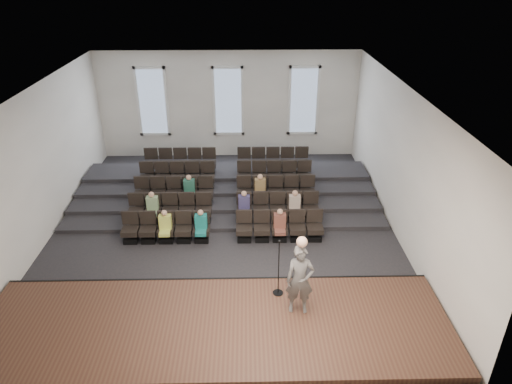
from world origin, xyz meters
TOP-DOWN VIEW (x-y plane):
  - ground at (0.00, 0.00)m, footprint 14.00×14.00m
  - ceiling at (0.00, 0.00)m, footprint 12.00×14.00m
  - wall_back at (0.00, 7.02)m, footprint 12.00×0.04m
  - wall_front at (0.00, -7.02)m, footprint 12.00×0.04m
  - wall_left at (-6.02, 0.00)m, footprint 0.04×14.00m
  - wall_right at (6.02, 0.00)m, footprint 0.04×14.00m
  - stage at (0.00, -5.10)m, footprint 11.80×3.60m
  - stage_lip at (0.00, -3.33)m, footprint 11.80×0.06m
  - risers at (0.00, 3.17)m, footprint 11.80×4.80m
  - seating_rows at (-0.00, 1.54)m, footprint 6.80×4.70m
  - windows at (0.00, 6.95)m, footprint 8.44×0.10m
  - audience at (0.00, 0.32)m, footprint 5.45×2.64m
  - speaker at (2.13, -4.66)m, footprint 0.72×0.49m
  - mic_stand at (1.65, -3.99)m, footprint 0.29×0.29m

SIDE VIEW (x-z plane):
  - ground at x=0.00m, z-range 0.00..0.00m
  - risers at x=0.00m, z-range -0.10..0.50m
  - stage at x=0.00m, z-range 0.00..0.50m
  - stage_lip at x=0.00m, z-range -0.01..0.51m
  - seating_rows at x=0.00m, z-range -0.15..1.52m
  - audience at x=0.00m, z-range 0.26..1.36m
  - mic_stand at x=1.65m, z-range 0.15..1.87m
  - speaker at x=2.13m, z-range 0.50..2.43m
  - wall_back at x=0.00m, z-range 0.00..5.00m
  - wall_front at x=0.00m, z-range 0.00..5.00m
  - wall_left at x=-6.02m, z-range 0.00..5.00m
  - wall_right at x=6.02m, z-range 0.00..5.00m
  - windows at x=0.00m, z-range 1.08..4.32m
  - ceiling at x=0.00m, z-range 5.00..5.02m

